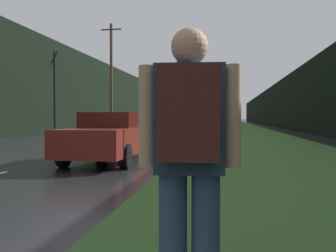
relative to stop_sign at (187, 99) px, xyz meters
name	(u,v)px	position (x,y,z in m)	size (l,w,h in m)	color
grass_verge	(240,129)	(2.52, 30.93, -1.75)	(6.00, 240.00, 0.02)	#386028
lane_stripe_c	(93,150)	(-4.10, 3.94, -1.76)	(0.12, 3.00, 0.01)	silver
lane_stripe_d	(138,139)	(-4.10, 10.94, -1.76)	(0.12, 3.00, 0.01)	silver
lane_stripe_e	(160,134)	(-4.10, 17.94, -1.76)	(0.12, 3.00, 0.01)	silver
treeline_far_side	(124,100)	(-13.72, 40.93, 2.01)	(2.00, 140.00, 7.55)	black
treeline_near_side	(282,105)	(8.52, 40.93, 1.18)	(2.00, 140.00, 5.88)	black
utility_pole_far	(111,77)	(-8.79, 20.27, 3.04)	(1.80, 0.24, 9.34)	#4C3823
stop_sign	(187,99)	(0.00, 0.00, 0.00)	(0.67, 0.07, 2.88)	slate
hitchhiker_with_backpack	(189,154)	(0.79, -7.01, -0.71)	(0.64, 0.45, 1.84)	navy
car_passing_near	(112,136)	(-2.29, 0.82, -1.03)	(1.85, 4.60, 1.42)	maroon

